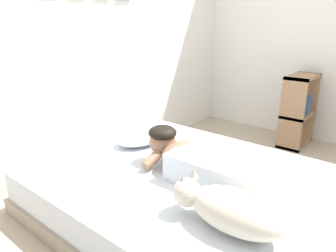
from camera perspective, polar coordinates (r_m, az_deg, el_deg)
ground_plane at (r=2.22m, az=14.54°, el=-16.98°), size 11.69×11.69×0.00m
back_wall at (r=2.80m, az=-14.41°, el=17.73°), size 3.85×0.12×2.50m
side_wall_right at (r=3.77m, az=26.13°, el=16.53°), size 0.10×6.00×2.50m
bed at (r=2.15m, az=4.81°, el=-12.75°), size 1.59×2.07×0.31m
pillow at (r=2.60m, az=-4.42°, el=-1.74°), size 0.52×0.32×0.11m
person_lying at (r=2.02m, az=6.88°, el=-6.46°), size 0.43×0.92×0.27m
dog at (r=1.58m, az=11.10°, el=-14.56°), size 0.26×0.57×0.21m
coffee_cup at (r=2.44m, az=-0.80°, el=-3.53°), size 0.12×0.09×0.07m
cell_phone at (r=2.07m, az=12.37°, el=-9.21°), size 0.07×0.14×0.01m
bookshelf at (r=3.54m, az=22.63°, el=2.76°), size 0.45×0.24×0.75m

